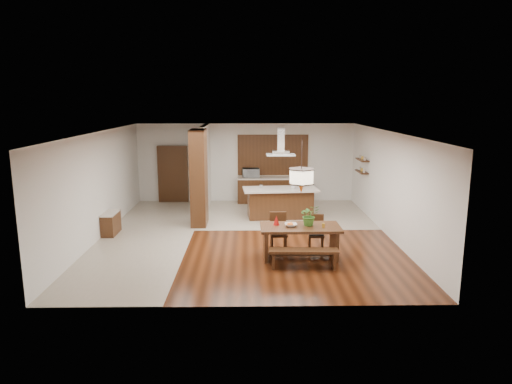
{
  "coord_description": "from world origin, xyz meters",
  "views": [
    {
      "loc": [
        0.09,
        -12.34,
        3.75
      ],
      "look_at": [
        0.3,
        0.0,
        1.25
      ],
      "focal_mm": 32.0,
      "sensor_mm": 36.0,
      "label": 1
    }
  ],
  "objects_px": {
    "foliage_plant": "(309,215)",
    "hallway_console": "(111,223)",
    "dining_table": "(300,235)",
    "fruit_bowl": "(291,225)",
    "kitchen_island": "(280,203)",
    "dining_chair_left": "(279,232)",
    "dining_bench": "(304,259)",
    "range_hood": "(281,142)",
    "dining_chair_right": "(316,233)",
    "microwave": "(251,173)",
    "island_cup": "(293,187)",
    "pendant_lantern": "(302,166)"
  },
  "relations": [
    {
      "from": "dining_chair_right",
      "to": "kitchen_island",
      "type": "distance_m",
      "value": 3.32
    },
    {
      "from": "dining_table",
      "to": "fruit_bowl",
      "type": "xyz_separation_m",
      "value": [
        -0.23,
        -0.02,
        0.25
      ]
    },
    {
      "from": "dining_chair_right",
      "to": "foliage_plant",
      "type": "height_order",
      "value": "foliage_plant"
    },
    {
      "from": "fruit_bowl",
      "to": "microwave",
      "type": "height_order",
      "value": "microwave"
    },
    {
      "from": "pendant_lantern",
      "to": "dining_bench",
      "type": "bearing_deg",
      "value": -89.55
    },
    {
      "from": "dining_chair_left",
      "to": "foliage_plant",
      "type": "distance_m",
      "value": 1.04
    },
    {
      "from": "island_cup",
      "to": "microwave",
      "type": "relative_size",
      "value": 0.2
    },
    {
      "from": "foliage_plant",
      "to": "hallway_console",
      "type": "bearing_deg",
      "value": 159.41
    },
    {
      "from": "hallway_console",
      "to": "dining_chair_right",
      "type": "distance_m",
      "value": 5.8
    },
    {
      "from": "island_cup",
      "to": "microwave",
      "type": "xyz_separation_m",
      "value": [
        -1.33,
        2.4,
        0.1
      ]
    },
    {
      "from": "dining_bench",
      "to": "island_cup",
      "type": "height_order",
      "value": "island_cup"
    },
    {
      "from": "fruit_bowl",
      "to": "island_cup",
      "type": "height_order",
      "value": "island_cup"
    },
    {
      "from": "dining_table",
      "to": "dining_bench",
      "type": "xyz_separation_m",
      "value": [
        0.01,
        -0.69,
        -0.36
      ]
    },
    {
      "from": "range_hood",
      "to": "microwave",
      "type": "distance_m",
      "value": 2.8
    },
    {
      "from": "dining_chair_left",
      "to": "pendant_lantern",
      "type": "xyz_separation_m",
      "value": [
        0.48,
        -0.58,
        1.77
      ]
    },
    {
      "from": "microwave",
      "to": "dining_chair_left",
      "type": "bearing_deg",
      "value": -90.3
    },
    {
      "from": "dining_table",
      "to": "dining_chair_right",
      "type": "distance_m",
      "value": 0.76
    },
    {
      "from": "dining_bench",
      "to": "range_hood",
      "type": "height_order",
      "value": "range_hood"
    },
    {
      "from": "foliage_plant",
      "to": "kitchen_island",
      "type": "relative_size",
      "value": 0.21
    },
    {
      "from": "foliage_plant",
      "to": "island_cup",
      "type": "bearing_deg",
      "value": 90.54
    },
    {
      "from": "dining_bench",
      "to": "fruit_bowl",
      "type": "xyz_separation_m",
      "value": [
        -0.24,
        0.67,
        0.61
      ]
    },
    {
      "from": "dining_table",
      "to": "dining_chair_right",
      "type": "height_order",
      "value": "dining_chair_right"
    },
    {
      "from": "range_hood",
      "to": "microwave",
      "type": "xyz_separation_m",
      "value": [
        -0.93,
        2.27,
        -1.35
      ]
    },
    {
      "from": "dining_bench",
      "to": "dining_table",
      "type": "bearing_deg",
      "value": 90.45
    },
    {
      "from": "hallway_console",
      "to": "kitchen_island",
      "type": "xyz_separation_m",
      "value": [
        4.92,
        1.77,
        0.18
      ]
    },
    {
      "from": "hallway_console",
      "to": "foliage_plant",
      "type": "distance_m",
      "value": 5.77
    },
    {
      "from": "fruit_bowl",
      "to": "range_hood",
      "type": "relative_size",
      "value": 0.33
    },
    {
      "from": "range_hood",
      "to": "foliage_plant",
      "type": "bearing_deg",
      "value": -83.49
    },
    {
      "from": "dining_chair_right",
      "to": "range_hood",
      "type": "bearing_deg",
      "value": 105.84
    },
    {
      "from": "dining_table",
      "to": "fruit_bowl",
      "type": "relative_size",
      "value": 6.46
    },
    {
      "from": "hallway_console",
      "to": "dining_bench",
      "type": "bearing_deg",
      "value": -28.22
    },
    {
      "from": "foliage_plant",
      "to": "microwave",
      "type": "distance_m",
      "value": 6.2
    },
    {
      "from": "kitchen_island",
      "to": "microwave",
      "type": "height_order",
      "value": "microwave"
    },
    {
      "from": "dining_chair_left",
      "to": "fruit_bowl",
      "type": "xyz_separation_m",
      "value": [
        0.25,
        -0.6,
        0.35
      ]
    },
    {
      "from": "kitchen_island",
      "to": "island_cup",
      "type": "height_order",
      "value": "island_cup"
    },
    {
      "from": "dining_chair_right",
      "to": "fruit_bowl",
      "type": "distance_m",
      "value": 1.0
    },
    {
      "from": "dining_bench",
      "to": "foliage_plant",
      "type": "bearing_deg",
      "value": 74.17
    },
    {
      "from": "kitchen_island",
      "to": "range_hood",
      "type": "bearing_deg",
      "value": 85.48
    },
    {
      "from": "dining_chair_right",
      "to": "island_cup",
      "type": "relative_size",
      "value": 7.44
    },
    {
      "from": "hallway_console",
      "to": "dining_table",
      "type": "height_order",
      "value": "dining_table"
    },
    {
      "from": "pendant_lantern",
      "to": "island_cup",
      "type": "bearing_deg",
      "value": 87.18
    },
    {
      "from": "range_hood",
      "to": "dining_chair_right",
      "type": "bearing_deg",
      "value": -78.1
    },
    {
      "from": "dining_chair_left",
      "to": "microwave",
      "type": "distance_m",
      "value": 5.61
    },
    {
      "from": "pendant_lantern",
      "to": "range_hood",
      "type": "xyz_separation_m",
      "value": [
        -0.21,
        3.84,
        0.22
      ]
    },
    {
      "from": "dining_bench",
      "to": "foliage_plant",
      "type": "height_order",
      "value": "foliage_plant"
    },
    {
      "from": "dining_chair_left",
      "to": "pendant_lantern",
      "type": "bearing_deg",
      "value": -52.37
    },
    {
      "from": "dining_table",
      "to": "pendant_lantern",
      "type": "relative_size",
      "value": 1.46
    },
    {
      "from": "foliage_plant",
      "to": "microwave",
      "type": "relative_size",
      "value": 0.84
    },
    {
      "from": "pendant_lantern",
      "to": "hallway_console",
      "type": "bearing_deg",
      "value": 158.04
    },
    {
      "from": "hallway_console",
      "to": "microwave",
      "type": "xyz_separation_m",
      "value": [
        3.99,
        4.04,
        0.8
      ]
    }
  ]
}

